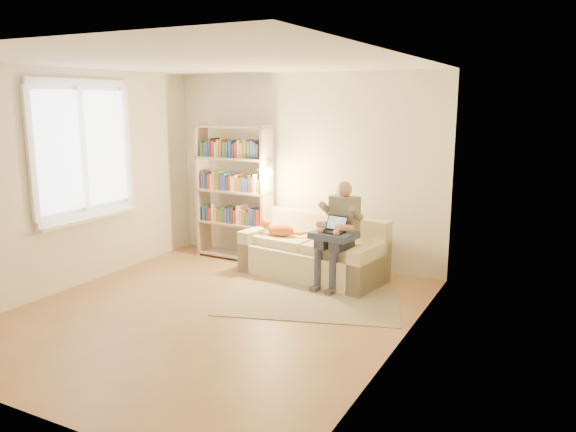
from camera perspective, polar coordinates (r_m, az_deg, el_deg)
The scene contains 14 objects.
floor at distance 6.15m, azimuth -7.67°, elevation -9.69°, with size 4.50×4.50×0.00m, color #966A44.
ceiling at distance 5.75m, azimuth -8.39°, elevation 15.24°, with size 4.00×4.50×0.02m, color white.
wall_left at distance 7.15m, azimuth -21.25°, elevation 3.39°, with size 0.02×4.50×2.60m, color silver.
wall_right at distance 4.94m, azimuth 11.28°, elevation 0.61°, with size 0.02×4.50×2.60m, color silver.
wall_back at distance 7.73m, azimuth 1.67°, elevation 4.75°, with size 4.00×0.02×2.60m, color silver.
wall_front at distance 4.22m, azimuth -25.94°, elevation -2.24°, with size 4.00×0.02×2.60m, color silver.
window at distance 7.23m, azimuth -19.83°, elevation 4.18°, with size 0.12×1.52×1.69m.
sofa at distance 7.25m, azimuth 2.65°, elevation -3.95°, with size 1.92×1.08×0.77m.
person at distance 6.79m, azimuth 5.21°, elevation -1.20°, with size 0.42×0.60×1.28m.
cat at distance 7.32m, azimuth -0.70°, elevation -1.34°, with size 0.58×0.25×0.21m.
blanket at distance 6.74m, azimuth 4.26°, elevation -1.87°, with size 0.50×0.41×0.08m, color #2B354C.
laptop at distance 6.73m, azimuth 4.32°, elevation -1.12°, with size 0.30×0.28×0.22m.
bookshelf at distance 7.92m, azimuth -5.52°, elevation 3.06°, with size 1.26×0.38×1.91m.
rug at distance 6.39m, azimuth 2.21°, elevation -8.70°, with size 2.00×1.18×0.01m, color gray.
Camera 1 is at (3.33, -4.67, 2.23)m, focal length 35.00 mm.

